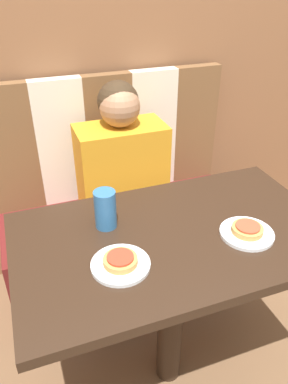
# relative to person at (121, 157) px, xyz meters

# --- Properties ---
(ground_plane) EXTENTS (12.00, 12.00, 0.00)m
(ground_plane) POSITION_rel_person_xyz_m (0.00, -0.60, -0.75)
(ground_plane) COLOR brown
(wall_back) EXTENTS (7.00, 0.05, 2.60)m
(wall_back) POSITION_rel_person_xyz_m (0.00, 0.29, 0.55)
(wall_back) COLOR brown
(wall_back) RESTS_ON ground_plane
(booth_seat) EXTENTS (1.16, 0.47, 0.46)m
(booth_seat) POSITION_rel_person_xyz_m (0.00, -0.00, -0.52)
(booth_seat) COLOR #5B1919
(booth_seat) RESTS_ON ground_plane
(booth_backrest) EXTENTS (1.16, 0.06, 0.61)m
(booth_backrest) POSITION_rel_person_xyz_m (0.00, 0.20, 0.02)
(booth_backrest) COLOR brown
(booth_backrest) RESTS_ON booth_seat
(dining_table) EXTENTS (1.04, 0.61, 0.75)m
(dining_table) POSITION_rel_person_xyz_m (0.00, -0.60, -0.11)
(dining_table) COLOR black
(dining_table) RESTS_ON ground_plane
(person) EXTENTS (0.40, 0.22, 0.63)m
(person) POSITION_rel_person_xyz_m (0.00, 0.00, 0.00)
(person) COLOR orange
(person) RESTS_ON booth_seat
(plate_left) EXTENTS (0.17, 0.17, 0.01)m
(plate_left) POSITION_rel_person_xyz_m (-0.21, -0.68, 0.01)
(plate_left) COLOR white
(plate_left) RESTS_ON dining_table
(plate_right) EXTENTS (0.17, 0.17, 0.01)m
(plate_right) POSITION_rel_person_xyz_m (0.21, -0.68, 0.01)
(plate_right) COLOR white
(plate_right) RESTS_ON dining_table
(pizza_left) EXTENTS (0.10, 0.10, 0.03)m
(pizza_left) POSITION_rel_person_xyz_m (-0.21, -0.68, 0.03)
(pizza_left) COLOR #C68E47
(pizza_left) RESTS_ON plate_left
(pizza_right) EXTENTS (0.10, 0.10, 0.03)m
(pizza_right) POSITION_rel_person_xyz_m (0.21, -0.68, 0.03)
(pizza_right) COLOR #C68E47
(pizza_right) RESTS_ON plate_right
(drinking_cup) EXTENTS (0.07, 0.07, 0.13)m
(drinking_cup) POSITION_rel_person_xyz_m (-0.20, -0.48, 0.07)
(drinking_cup) COLOR #2D669E
(drinking_cup) RESTS_ON dining_table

